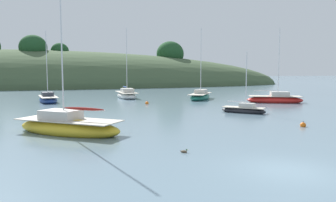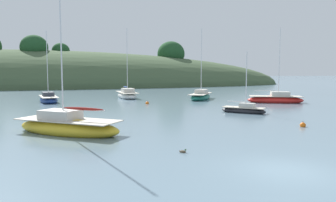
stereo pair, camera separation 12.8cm
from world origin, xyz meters
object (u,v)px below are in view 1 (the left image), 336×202
object	(u,v)px
sailboat_cream_ketch	(244,110)
sailboat_red_portside	(200,96)
sailboat_black_sloop	(127,95)
sailboat_teal_outer	(48,99)
mooring_buoy_outer	(147,103)
sailboat_grey_yawl	(68,126)
duck_straggler	(184,152)
sailboat_blue_center	(275,99)
mooring_buoy_inner	(303,125)

from	to	relation	value
sailboat_cream_ketch	sailboat_red_portside	bearing A→B (deg)	86.04
sailboat_black_sloop	sailboat_teal_outer	bearing A→B (deg)	-159.78
sailboat_red_portside	mooring_buoy_outer	distance (m)	10.17
sailboat_grey_yawl	sailboat_teal_outer	bearing A→B (deg)	97.99
sailboat_red_portside	duck_straggler	world-z (taller)	sailboat_red_portside
sailboat_teal_outer	sailboat_grey_yawl	size ratio (longest dim) A/B	0.82
sailboat_red_portside	mooring_buoy_outer	xyz separation A→B (m)	(-8.90, -4.91, -0.30)
sailboat_red_portside	sailboat_teal_outer	world-z (taller)	sailboat_red_portside
sailboat_red_portside	sailboat_teal_outer	size ratio (longest dim) A/B	1.09
sailboat_teal_outer	sailboat_cream_ketch	distance (m)	26.23
sailboat_blue_center	mooring_buoy_outer	xyz separation A→B (m)	(-16.83, 2.22, -0.31)
sailboat_teal_outer	duck_straggler	size ratio (longest dim) A/B	24.25
duck_straggler	mooring_buoy_inner	bearing A→B (deg)	25.77
sailboat_red_portside	mooring_buoy_inner	world-z (taller)	sailboat_red_portside
mooring_buoy_inner	duck_straggler	size ratio (longest dim) A/B	1.36
sailboat_teal_outer	mooring_buoy_inner	world-z (taller)	sailboat_teal_outer
sailboat_cream_ketch	duck_straggler	bearing A→B (deg)	-127.13
sailboat_grey_yawl	mooring_buoy_inner	bearing A→B (deg)	-5.77
sailboat_blue_center	sailboat_cream_ketch	world-z (taller)	sailboat_blue_center
sailboat_cream_ketch	sailboat_grey_yawl	bearing A→B (deg)	-157.14
sailboat_red_portside	sailboat_teal_outer	bearing A→B (deg)	177.02
sailboat_grey_yawl	mooring_buoy_outer	xyz separation A→B (m)	(8.94, 17.89, -0.35)
mooring_buoy_inner	sailboat_grey_yawl	bearing A→B (deg)	174.23
sailboat_blue_center	sailboat_teal_outer	bearing A→B (deg)	164.21
mooring_buoy_outer	sailboat_cream_ketch	bearing A→B (deg)	-54.21
sailboat_red_portside	sailboat_black_sloop	xyz separation A→B (m)	(-10.11, 5.19, 0.02)
sailboat_teal_outer	duck_straggler	world-z (taller)	sailboat_teal_outer
sailboat_teal_outer	mooring_buoy_outer	world-z (taller)	sailboat_teal_outer
sailboat_cream_ketch	mooring_buoy_inner	world-z (taller)	sailboat_cream_ketch
sailboat_cream_ketch	sailboat_blue_center	bearing A→B (deg)	43.69
sailboat_teal_outer	sailboat_grey_yawl	xyz separation A→B (m)	(3.35, -23.90, 0.07)
sailboat_blue_center	mooring_buoy_inner	xyz separation A→B (m)	(-8.62, -17.40, -0.31)
mooring_buoy_outer	duck_straggler	size ratio (longest dim) A/B	1.36
sailboat_teal_outer	mooring_buoy_inner	size ratio (longest dim) A/B	17.89
sailboat_black_sloop	duck_straggler	distance (m)	35.13
sailboat_blue_center	sailboat_cream_ketch	xyz separation A→B (m)	(-9.02, -8.61, -0.13)
sailboat_cream_ketch	mooring_buoy_outer	distance (m)	13.35
sailboat_grey_yawl	mooring_buoy_outer	distance (m)	20.00
sailboat_cream_ketch	mooring_buoy_outer	bearing A→B (deg)	125.79
sailboat_grey_yawl	duck_straggler	distance (m)	9.32
sailboat_cream_ketch	duck_straggler	xyz separation A→B (m)	(-10.72, -14.16, -0.25)
sailboat_teal_outer	duck_straggler	xyz separation A→B (m)	(9.38, -31.00, -0.34)
mooring_buoy_inner	sailboat_blue_center	bearing A→B (deg)	63.65
mooring_buoy_inner	duck_straggler	world-z (taller)	mooring_buoy_inner
sailboat_grey_yawl	sailboat_cream_ketch	distance (m)	18.17
mooring_buoy_outer	sailboat_grey_yawl	bearing A→B (deg)	-116.54
sailboat_teal_outer	sailboat_black_sloop	world-z (taller)	sailboat_black_sloop
sailboat_blue_center	sailboat_red_portside	bearing A→B (deg)	138.04
sailboat_cream_ketch	sailboat_black_sloop	world-z (taller)	sailboat_black_sloop
sailboat_grey_yawl	mooring_buoy_outer	world-z (taller)	sailboat_grey_yawl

